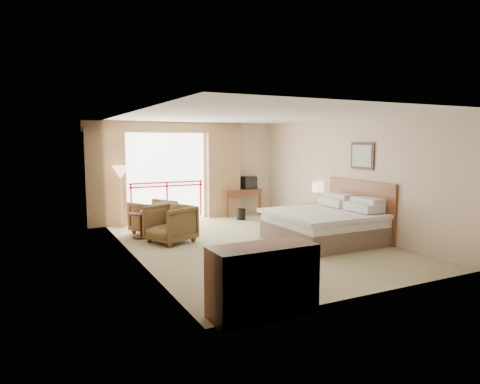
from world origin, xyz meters
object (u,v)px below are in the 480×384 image
armchair_near (171,242)px  floor_lamp (120,175)px  wastebasket (241,214)px  side_table (141,220)px  dresser (263,281)px  nightstand (319,215)px  table_lamp (318,187)px  armchair_far (153,233)px  desk (239,195)px  bed (326,225)px  tv (249,183)px

armchair_near → floor_lamp: bearing=173.0°
wastebasket → side_table: (-3.05, -1.01, 0.25)m
wastebasket → dresser: (-2.75, -6.02, 0.29)m
nightstand → floor_lamp: floor_lamp is taller
nightstand → table_lamp: table_lamp is taller
table_lamp → armchair_near: bearing=-178.7°
table_lamp → armchair_far: size_ratio=0.63×
desk → wastebasket: 0.97m
wastebasket → side_table: side_table is taller
bed → table_lamp: table_lamp is taller
table_lamp → desk: size_ratio=0.46×
bed → floor_lamp: floor_lamp is taller
desk → tv: size_ratio=2.89×
desk → armchair_far: 3.39m
table_lamp → desk: 2.69m
wastebasket → side_table: size_ratio=0.53×
tv → dresser: tv is taller
bed → nightstand: size_ratio=3.69×
table_lamp → dresser: 6.05m
nightstand → desk: (-1.06, 2.49, 0.31)m
nightstand → tv: (-0.76, 2.43, 0.66)m
armchair_near → side_table: size_ratio=1.52×
desk → floor_lamp: size_ratio=0.75×
armchair_far → side_table: size_ratio=1.48×
tv → armchair_far: (-3.31, -1.38, -0.95)m
desk → floor_lamp: 3.63m
armchair_far → dresser: 5.39m
nightstand → wastebasket: (-1.39, 1.70, -0.13)m
armchair_near → bed: bearing=42.0°
bed → wastebasket: size_ratio=6.88×
tv → wastebasket: bearing=-136.4°
desk → tv: bearing=-8.5°
bed → desk: 3.97m
desk → bed: bearing=-86.0°
side_table → bed: bearing=-31.6°
desk → armchair_near: (-2.92, -2.53, -0.60)m
wastebasket → tv: bearing=49.2°
wastebasket → side_table: bearing=-161.6°
wastebasket → dresser: bearing=-114.6°
bed → floor_lamp: size_ratio=1.36×
nightstand → side_table: 4.49m
tv → armchair_near: 4.17m
nightstand → wastebasket: size_ratio=1.87×
armchair_far → floor_lamp: size_ratio=0.55×
bed → nightstand: bed is taller
armchair_far → floor_lamp: (-0.52, 1.05, 1.35)m
wastebasket → nightstand: bearing=-50.6°
nightstand → dresser: (-4.14, -4.33, 0.16)m
side_table → dresser: 5.02m
wastebasket → table_lamp: bearing=-49.8°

